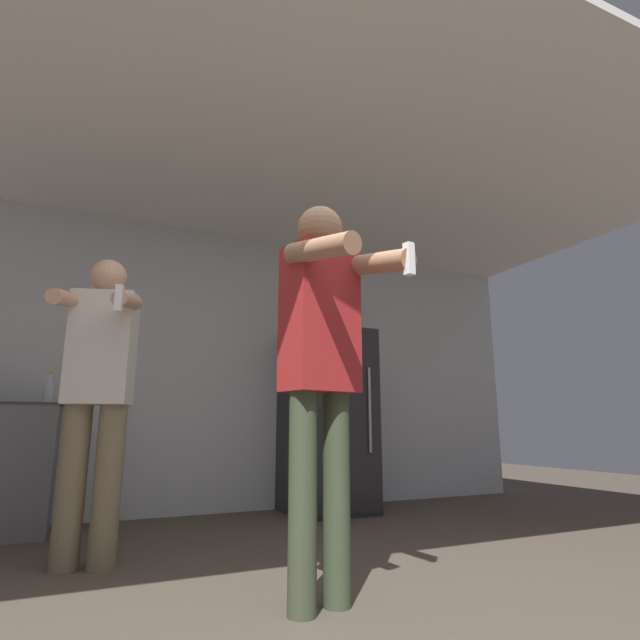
# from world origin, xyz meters

# --- Properties ---
(wall_back) EXTENTS (7.00, 0.06, 2.55)m
(wall_back) POSITION_xyz_m (0.00, 3.11, 1.27)
(wall_back) COLOR #B2B7BC
(wall_back) RESTS_ON ground_plane
(ceiling_slab) EXTENTS (7.00, 3.60, 0.05)m
(ceiling_slab) POSITION_xyz_m (0.00, 1.54, 2.57)
(ceiling_slab) COLOR silver
(ceiling_slab) RESTS_ON wall_back
(refrigerator) EXTENTS (0.71, 0.75, 1.60)m
(refrigerator) POSITION_xyz_m (1.11, 2.72, 0.80)
(refrigerator) COLOR #262628
(refrigerator) RESTS_ON ground_plane
(bottle_clear_vodka) EXTENTS (0.07, 0.07, 0.25)m
(bottle_clear_vodka) POSITION_xyz_m (-1.14, 2.82, 0.99)
(bottle_clear_vodka) COLOR silver
(bottle_clear_vodka) RESTS_ON counter
(person_woman_foreground) EXTENTS (0.49, 0.59, 1.76)m
(person_woman_foreground) POSITION_xyz_m (0.06, 0.57, 1.06)
(person_woman_foreground) COLOR #38422D
(person_woman_foreground) RESTS_ON ground_plane
(person_man_side) EXTENTS (0.50, 0.54, 1.70)m
(person_man_side) POSITION_xyz_m (-0.83, 1.63, 0.93)
(person_man_side) COLOR #75664C
(person_man_side) RESTS_ON ground_plane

